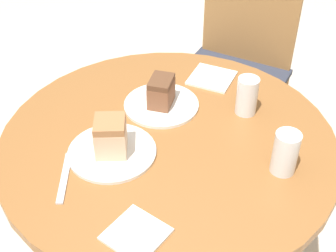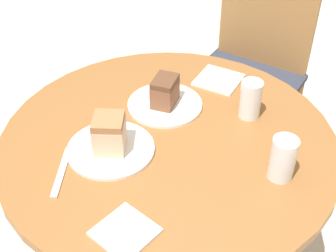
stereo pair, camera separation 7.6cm
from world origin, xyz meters
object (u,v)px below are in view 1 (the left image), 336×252
at_px(plate_far, 161,105).
at_px(cake_slice_far, 161,92).
at_px(cake_slice_near, 111,136).
at_px(chair, 235,68).
at_px(plate_near, 112,152).
at_px(glass_water, 285,155).
at_px(glass_lemonade, 247,98).

distance_m(plate_far, cake_slice_far, 0.05).
height_order(plate_far, cake_slice_near, cake_slice_near).
bearing_deg(chair, cake_slice_near, -88.71).
bearing_deg(cake_slice_far, plate_near, -92.50).
xyz_separation_m(cake_slice_near, glass_water, (0.43, 0.16, -0.01)).
distance_m(plate_near, glass_lemonade, 0.44).
bearing_deg(glass_lemonade, plate_far, -158.01).
bearing_deg(cake_slice_far, chair, 93.30).
bearing_deg(glass_lemonade, chair, 112.49).
relative_size(plate_near, cake_slice_far, 2.34).
bearing_deg(plate_near, cake_slice_far, 87.50).
bearing_deg(plate_near, glass_lemonade, 54.60).
bearing_deg(chair, cake_slice_far, -87.29).
bearing_deg(glass_lemonade, glass_water, -47.20).
xyz_separation_m(chair, cake_slice_near, (0.03, -1.05, 0.36)).
distance_m(chair, cake_slice_near, 1.11).
height_order(chair, glass_lemonade, glass_lemonade).
bearing_deg(glass_water, plate_far, 167.06).
bearing_deg(cake_slice_near, chair, 91.87).
distance_m(plate_near, cake_slice_near, 0.06).
distance_m(plate_near, cake_slice_far, 0.26).
bearing_deg(chair, glass_lemonade, -68.09).
distance_m(cake_slice_far, glass_lemonade, 0.26).
bearing_deg(chair, plate_near, -88.71).
relative_size(chair, cake_slice_far, 8.23).
xyz_separation_m(chair, cake_slice_far, (0.05, -0.79, 0.36)).
bearing_deg(cake_slice_near, glass_water, 20.44).
distance_m(chair, glass_water, 1.06).
bearing_deg(plate_near, plate_far, 87.50).
bearing_deg(cake_slice_far, cake_slice_near, -92.50).
distance_m(chair, cake_slice_far, 0.87).
relative_size(plate_far, cake_slice_far, 2.23).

